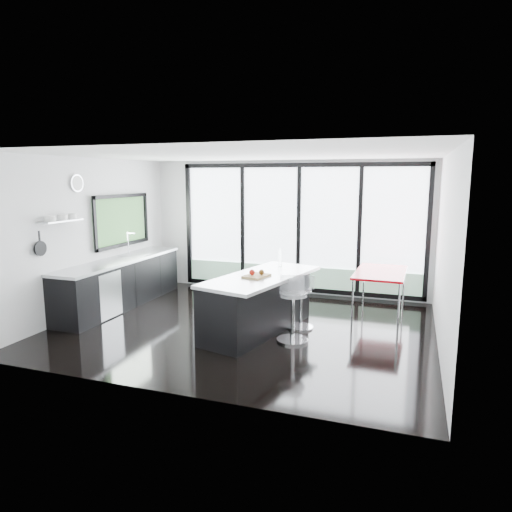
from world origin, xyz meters
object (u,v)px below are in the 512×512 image
at_px(bar_stool_far, 301,308).
at_px(red_table, 380,293).
at_px(island, 258,302).
at_px(bar_stool_near, 293,317).

distance_m(bar_stool_far, red_table, 1.68).
bearing_deg(red_table, island, -138.58).
xyz_separation_m(bar_stool_near, red_table, (1.13, 1.84, 0.02)).
distance_m(bar_stool_near, bar_stool_far, 0.63).
bearing_deg(bar_stool_far, red_table, 67.50).
bearing_deg(island, bar_stool_near, -22.58).
xyz_separation_m(bar_stool_far, red_table, (1.16, 1.21, 0.06)).
xyz_separation_m(island, red_table, (1.78, 1.57, -0.08)).
distance_m(island, bar_stool_far, 0.73).
relative_size(bar_stool_near, bar_stool_far, 1.13).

